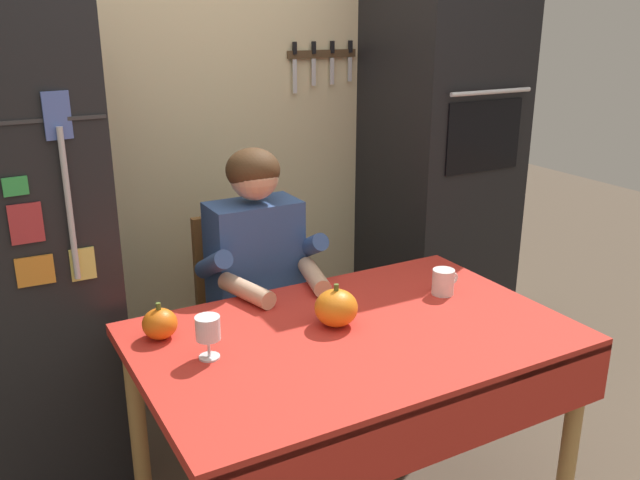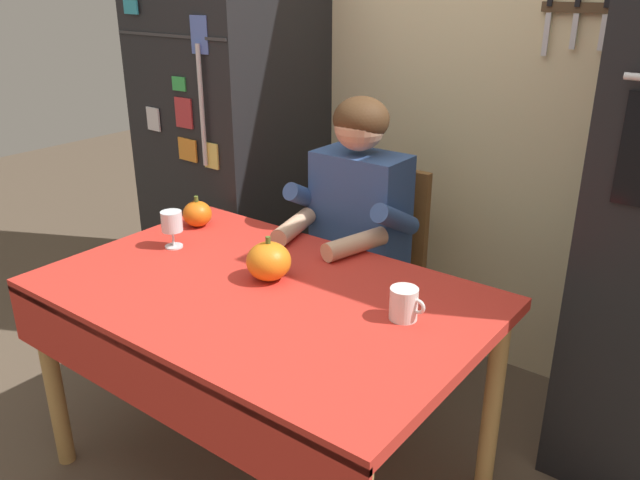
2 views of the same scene
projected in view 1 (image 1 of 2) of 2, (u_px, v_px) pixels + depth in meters
back_wall_assembly at (221, 111)px, 3.10m from camera, size 3.70×0.13×2.60m
refrigerator at (5, 255)px, 2.45m from camera, size 0.68×0.71×1.80m
wall_oven at (439, 157)px, 3.35m from camera, size 0.60×0.64×2.10m
dining_table at (357, 357)px, 2.23m from camera, size 1.40×0.90×0.74m
chair_behind_person at (246, 312)px, 2.90m from camera, size 0.40×0.40×0.93m
seated_person at (262, 278)px, 2.68m from camera, size 0.47×0.55×1.25m
coffee_mug at (443, 282)px, 2.50m from camera, size 0.11×0.08×0.10m
wine_glass at (208, 330)px, 2.02m from camera, size 0.08×0.08×0.14m
pumpkin_large at (336, 308)px, 2.25m from camera, size 0.14×0.14×0.15m
pumpkin_medium at (160, 324)px, 2.16m from camera, size 0.11×0.11×0.12m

